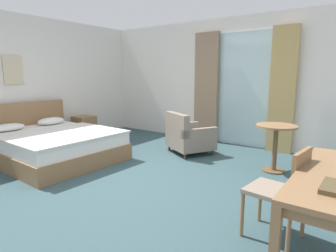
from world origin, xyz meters
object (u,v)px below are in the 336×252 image
(writing_desk, at_px, (335,184))
(desk_chair, at_px, (284,188))
(nightstand, at_px, (85,128))
(armchair_by_window, at_px, (188,137))
(bed, at_px, (52,144))
(framed_picture, at_px, (13,70))
(round_cafe_table, at_px, (276,138))

(writing_desk, relative_size, desk_chair, 1.78)
(nightstand, height_order, armchair_by_window, armchair_by_window)
(bed, bearing_deg, nightstand, 121.40)
(armchair_by_window, distance_m, framed_picture, 3.61)
(armchair_by_window, xyz_separation_m, round_cafe_table, (1.64, -0.10, 0.21))
(armchair_by_window, bearing_deg, framed_picture, -148.83)
(bed, relative_size, nightstand, 4.20)
(bed, xyz_separation_m, nightstand, (-0.82, 1.34, -0.00))
(desk_chair, height_order, armchair_by_window, desk_chair)
(writing_desk, height_order, armchair_by_window, armchair_by_window)
(desk_chair, relative_size, round_cafe_table, 1.18)
(framed_picture, bearing_deg, desk_chair, -2.35)
(nightstand, distance_m, armchair_by_window, 2.61)
(armchair_by_window, bearing_deg, writing_desk, -38.08)
(writing_desk, bearing_deg, desk_chair, 167.64)
(bed, xyz_separation_m, desk_chair, (3.98, -0.21, 0.22))
(framed_picture, bearing_deg, round_cafe_table, 20.01)
(bed, distance_m, nightstand, 1.57)
(nightstand, xyz_separation_m, round_cafe_table, (4.21, 0.31, 0.27))
(writing_desk, distance_m, armchair_by_window, 3.33)
(desk_chair, distance_m, framed_picture, 5.23)
(framed_picture, bearing_deg, bed, 0.10)
(writing_desk, xyz_separation_m, desk_chair, (-0.39, 0.09, -0.16))
(bed, height_order, armchair_by_window, bed)
(bed, relative_size, armchair_by_window, 2.24)
(round_cafe_table, bearing_deg, bed, -154.09)
(writing_desk, xyz_separation_m, framed_picture, (-5.50, 0.30, 0.92))
(bed, height_order, round_cafe_table, bed)
(desk_chair, relative_size, armchair_by_window, 0.86)
(round_cafe_table, bearing_deg, writing_desk, -63.39)
(round_cafe_table, bearing_deg, framed_picture, -159.99)
(writing_desk, distance_m, framed_picture, 5.59)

